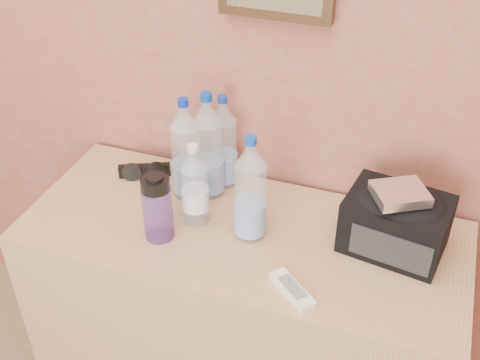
# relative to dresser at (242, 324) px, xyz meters

# --- Properties ---
(dresser) EXTENTS (1.22, 0.51, 0.76)m
(dresser) POSITION_rel_dresser_xyz_m (0.00, 0.00, 0.00)
(dresser) COLOR tan
(dresser) RESTS_ON ground
(pet_large_a) EXTENTS (0.09, 0.09, 0.33)m
(pet_large_a) POSITION_rel_dresser_xyz_m (-0.15, 0.14, 0.53)
(pet_large_a) COLOR silver
(pet_large_a) RESTS_ON dresser
(pet_large_b) EXTENTS (0.08, 0.08, 0.31)m
(pet_large_b) POSITION_rel_dresser_xyz_m (-0.21, 0.11, 0.52)
(pet_large_b) COLOR silver
(pet_large_b) RESTS_ON dresser
(pet_large_c) EXTENTS (0.08, 0.08, 0.29)m
(pet_large_c) POSITION_rel_dresser_xyz_m (-0.13, 0.20, 0.51)
(pet_large_c) COLOR silver
(pet_large_c) RESTS_ON dresser
(pet_large_d) EXTENTS (0.08, 0.08, 0.31)m
(pet_large_d) POSITION_rel_dresser_xyz_m (0.02, -0.01, 0.52)
(pet_large_d) COLOR white
(pet_large_d) RESTS_ON dresser
(pet_small) EXTENTS (0.07, 0.07, 0.25)m
(pet_small) POSITION_rel_dresser_xyz_m (-0.13, -0.00, 0.49)
(pet_small) COLOR silver
(pet_small) RESTS_ON dresser
(nalgene_bottle) EXTENTS (0.08, 0.08, 0.20)m
(nalgene_bottle) POSITION_rel_dresser_xyz_m (-0.20, -0.10, 0.48)
(nalgene_bottle) COLOR #54318F
(nalgene_bottle) RESTS_ON dresser
(sunglasses) EXTENTS (0.17, 0.12, 0.04)m
(sunglasses) POSITION_rel_dresser_xyz_m (-0.37, 0.14, 0.40)
(sunglasses) COLOR black
(sunglasses) RESTS_ON dresser
(ac_remote) EXTENTS (0.14, 0.12, 0.02)m
(ac_remote) POSITION_rel_dresser_xyz_m (0.19, -0.18, 0.39)
(ac_remote) COLOR beige
(ac_remote) RESTS_ON dresser
(toiletry_bag) EXTENTS (0.28, 0.22, 0.17)m
(toiletry_bag) POSITION_rel_dresser_xyz_m (0.40, 0.07, 0.47)
(toiletry_bag) COLOR black
(toiletry_bag) RESTS_ON dresser
(foil_packet) EXTENTS (0.16, 0.15, 0.03)m
(foil_packet) POSITION_rel_dresser_xyz_m (0.39, 0.05, 0.57)
(foil_packet) COLOR white
(foil_packet) RESTS_ON toiletry_bag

